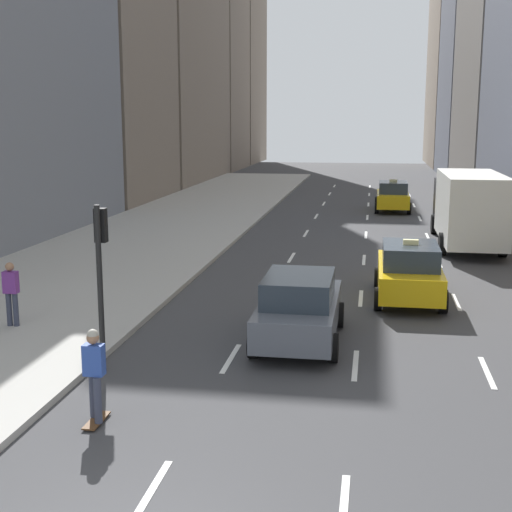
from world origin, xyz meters
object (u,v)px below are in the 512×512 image
sedan_black_near (299,308)px  box_truck (467,206)px  taxi_second (393,196)px  pedestrian_mid_block (11,291)px  taxi_lead (409,271)px  skateboarder (94,372)px  traffic_light_pole (101,261)px

sedan_black_near → box_truck: size_ratio=0.53×
taxi_second → sedan_black_near: size_ratio=0.99×
sedan_black_near → pedestrian_mid_block: bearing=-177.7°
taxi_lead → box_truck: box_truck is taller
taxi_lead → pedestrian_mid_block: size_ratio=2.67×
sedan_black_near → pedestrian_mid_block: (-7.29, -0.29, 0.20)m
skateboarder → taxi_second: bearing=79.2°
taxi_second → traffic_light_pole: 28.97m
sedan_black_near → pedestrian_mid_block: pedestrian_mid_block is taller
box_truck → taxi_second: bearing=103.9°
skateboarder → pedestrian_mid_block: (-4.20, 4.94, 0.10)m
taxi_second → taxi_lead: bearing=-90.0°
pedestrian_mid_block → traffic_light_pole: traffic_light_pole is taller
box_truck → traffic_light_pole: bearing=-119.6°
sedan_black_near → skateboarder: 6.08m
taxi_lead → pedestrian_mid_block: (-10.09, -4.89, 0.19)m
pedestrian_mid_block → traffic_light_pole: 4.27m
taxi_lead → pedestrian_mid_block: taxi_lead is taller
sedan_black_near → taxi_lead: bearing=58.6°
taxi_second → box_truck: box_truck is taller
taxi_lead → traffic_light_pole: traffic_light_pole is taller
taxi_second → pedestrian_mid_block: 27.74m
sedan_black_near → traffic_light_pole: bearing=-146.7°
box_truck → skateboarder: bearing=-114.0°
traffic_light_pole → skateboarder: bearing=-72.0°
taxi_second → traffic_light_pole: traffic_light_pole is taller
taxi_second → skateboarder: (-5.89, -30.78, 0.08)m
box_truck → skateboarder: 21.34m
sedan_black_near → box_truck: (5.60, 14.23, 0.84)m
taxi_second → sedan_black_near: (-2.80, -25.54, -0.01)m
sedan_black_near → box_truck: 15.32m
taxi_second → sedan_black_near: 25.70m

